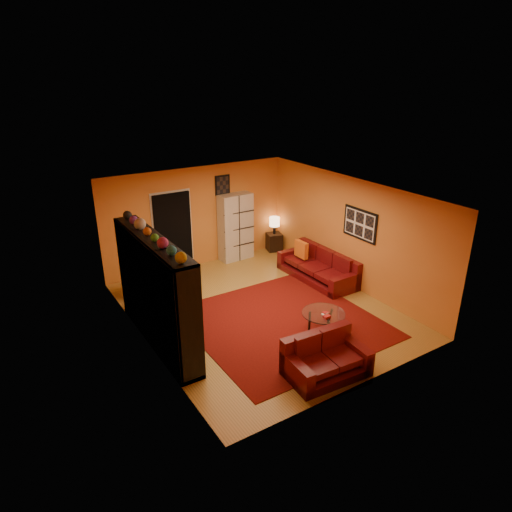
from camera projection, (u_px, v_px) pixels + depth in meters
floor at (260, 310)px, 9.88m from camera, size 6.00×6.00×0.00m
ceiling at (261, 193)px, 8.89m from camera, size 6.00×6.00×0.00m
wall_back at (197, 217)px, 11.73m from camera, size 6.00×0.00×6.00m
wall_front at (365, 316)px, 7.04m from camera, size 6.00×0.00×6.00m
wall_left at (143, 283)px, 8.15m from camera, size 0.00×6.00×6.00m
wall_right at (350, 233)px, 10.62m from camera, size 0.00×6.00×6.00m
rug at (283, 322)px, 9.38m from camera, size 3.60×3.60×0.01m
doorway at (173, 233)px, 11.46m from camera, size 0.95×0.10×2.04m
wall_art_right at (360, 224)px, 10.26m from camera, size 0.03×1.00×0.70m
wall_art_back at (222, 185)px, 11.80m from camera, size 0.42×0.03×0.52m
entertainment_unit at (156, 292)px, 8.35m from camera, size 0.45×3.00×2.10m
tv at (158, 294)px, 8.47m from camera, size 0.88×0.12×0.51m
sofa at (320, 267)px, 11.28m from camera, size 0.92×2.18×0.85m
loveseat at (324, 358)px, 7.74m from camera, size 1.43×0.92×0.85m
throw_pillow at (301, 249)px, 11.47m from camera, size 0.12×0.42×0.42m
coffee_table at (323, 315)px, 8.90m from camera, size 0.85×0.85×0.42m
storage_cabinet at (236, 227)px, 12.22m from camera, size 0.93×0.45×1.81m
bowl_chair at (136, 283)px, 10.45m from camera, size 0.67×0.67×0.54m
side_table at (274, 242)px, 13.04m from camera, size 0.49×0.49×0.50m
table_lamp at (274, 222)px, 12.82m from camera, size 0.29×0.29×0.49m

